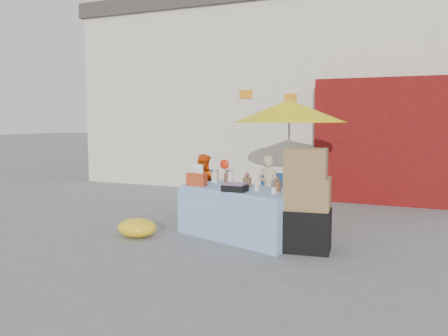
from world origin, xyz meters
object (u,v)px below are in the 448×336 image
at_px(chair_left, 200,203).
at_px(umbrella, 289,111).
at_px(box_stack, 307,204).
at_px(vendor_beige, 269,189).
at_px(chair_right, 266,209).
at_px(vendor_orange, 204,185).
at_px(market_table, 243,212).

distance_m(chair_left, umbrella, 2.27).
bearing_deg(chair_left, box_stack, -16.41).
bearing_deg(vendor_beige, box_stack, 139.19).
height_order(chair_left, box_stack, box_stack).
xyz_separation_m(chair_right, vendor_orange, (-1.25, 0.13, 0.31)).
bearing_deg(umbrella, market_table, -102.79).
bearing_deg(box_stack, vendor_orange, 146.88).
bearing_deg(umbrella, vendor_orange, -174.47).
relative_size(chair_right, vendor_beige, 0.74).
distance_m(vendor_orange, vendor_beige, 1.25).
relative_size(vendor_orange, umbrella, 0.54).
bearing_deg(box_stack, vendor_beige, 124.86).
bearing_deg(vendor_orange, box_stack, 161.21).
xyz_separation_m(vendor_beige, box_stack, (1.04, -1.49, 0.06)).
distance_m(umbrella, box_stack, 2.20).
bearing_deg(chair_right, vendor_orange, -171.80).
bearing_deg(chair_right, vendor_beige, 105.99).
xyz_separation_m(chair_left, umbrella, (1.55, 0.28, 1.64)).
distance_m(chair_right, umbrella, 1.69).
bearing_deg(chair_right, chair_left, -165.67).
bearing_deg(market_table, chair_right, 109.11).
xyz_separation_m(market_table, box_stack, (1.04, -0.31, 0.26)).
xyz_separation_m(vendor_orange, umbrella, (1.55, 0.15, 1.33)).
height_order(market_table, chair_left, market_table).
height_order(chair_right, vendor_orange, vendor_orange).
bearing_deg(market_table, box_stack, 2.87).
distance_m(chair_right, box_stack, 1.75).
bearing_deg(market_table, vendor_beige, 109.34).
relative_size(chair_left, box_stack, 0.62).
xyz_separation_m(chair_right, box_stack, (1.04, -1.36, 0.38)).
height_order(vendor_orange, box_stack, box_stack).
distance_m(chair_left, chair_right, 1.25).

